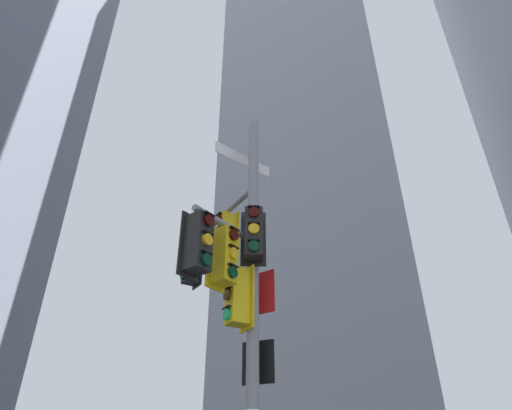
% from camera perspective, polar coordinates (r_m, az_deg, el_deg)
% --- Properties ---
extents(building_mid_block, '(12.26, 12.26, 46.27)m').
position_cam_1_polar(building_mid_block, '(37.71, 5.49, 3.68)').
color(building_mid_block, '#9399A3').
rests_on(building_mid_block, ground).
extents(signal_pole_assembly, '(2.28, 4.18, 8.45)m').
position_cam_1_polar(signal_pole_assembly, '(8.70, -3.55, -8.18)').
color(signal_pole_assembly, gray).
rests_on(signal_pole_assembly, ground).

